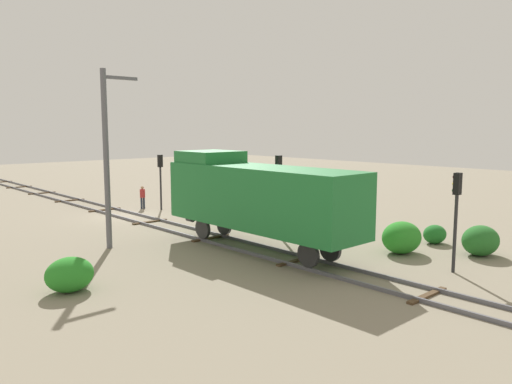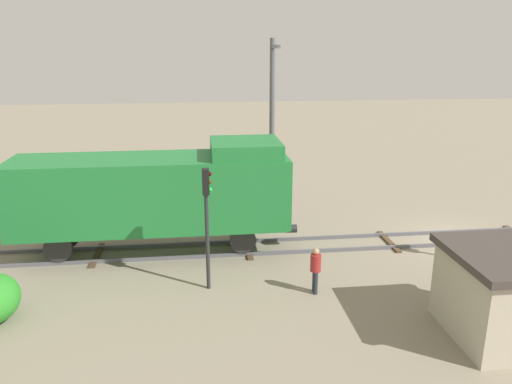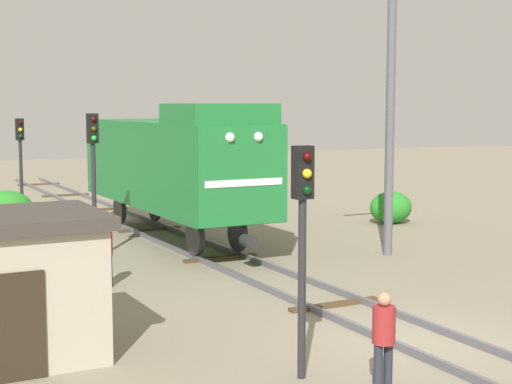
{
  "view_description": "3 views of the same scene",
  "coord_description": "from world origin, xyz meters",
  "px_view_note": "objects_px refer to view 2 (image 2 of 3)",
  "views": [
    {
      "loc": [
        16.08,
        30.7,
        5.98
      ],
      "look_at": [
        -1.19,
        11.85,
        2.68
      ],
      "focal_mm": 35.0,
      "sensor_mm": 36.0,
      "label": 1
    },
    {
      "loc": [
        -19.88,
        11.53,
        8.52
      ],
      "look_at": [
        -0.21,
        9.18,
        2.63
      ],
      "focal_mm": 35.0,
      "sensor_mm": 36.0,
      "label": 2
    },
    {
      "loc": [
        -10.0,
        -11.93,
        4.72
      ],
      "look_at": [
        0.54,
        8.19,
        2.19
      ],
      "focal_mm": 55.0,
      "sensor_mm": 36.0,
      "label": 3
    }
  ],
  "objects_px": {
    "worker_by_signal": "(316,267)",
    "relay_hut": "(499,294)",
    "locomotive": "(157,191)",
    "traffic_signal_mid": "(207,207)",
    "catenary_mast": "(272,124)"
  },
  "relations": [
    {
      "from": "worker_by_signal",
      "to": "relay_hut",
      "type": "relative_size",
      "value": 0.49
    },
    {
      "from": "locomotive",
      "to": "worker_by_signal",
      "type": "relative_size",
      "value": 6.82
    },
    {
      "from": "worker_by_signal",
      "to": "relay_hut",
      "type": "bearing_deg",
      "value": -87.35
    },
    {
      "from": "locomotive",
      "to": "worker_by_signal",
      "type": "xyz_separation_m",
      "value": [
        -4.2,
        -5.71,
        -1.78
      ]
    },
    {
      "from": "traffic_signal_mid",
      "to": "relay_hut",
      "type": "distance_m",
      "value": 9.59
    },
    {
      "from": "worker_by_signal",
      "to": "catenary_mast",
      "type": "distance_m",
      "value": 9.85
    },
    {
      "from": "worker_by_signal",
      "to": "relay_hut",
      "type": "height_order",
      "value": "relay_hut"
    },
    {
      "from": "locomotive",
      "to": "traffic_signal_mid",
      "type": "relative_size",
      "value": 2.6
    },
    {
      "from": "relay_hut",
      "to": "catenary_mast",
      "type": "bearing_deg",
      "value": 21.71
    },
    {
      "from": "worker_by_signal",
      "to": "relay_hut",
      "type": "distance_m",
      "value": 5.81
    },
    {
      "from": "catenary_mast",
      "to": "worker_by_signal",
      "type": "bearing_deg",
      "value": -178.79
    },
    {
      "from": "traffic_signal_mid",
      "to": "worker_by_signal",
      "type": "xyz_separation_m",
      "value": [
        -0.8,
        -3.74,
        -2.09
      ]
    },
    {
      "from": "locomotive",
      "to": "catenary_mast",
      "type": "xyz_separation_m",
      "value": [
        4.94,
        -5.51,
        1.88
      ]
    },
    {
      "from": "traffic_signal_mid",
      "to": "catenary_mast",
      "type": "bearing_deg",
      "value": -23.02
    },
    {
      "from": "worker_by_signal",
      "to": "catenary_mast",
      "type": "xyz_separation_m",
      "value": [
        9.14,
        0.19,
        3.66
      ]
    }
  ]
}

